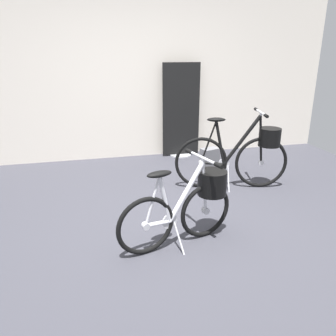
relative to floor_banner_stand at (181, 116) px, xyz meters
name	(u,v)px	position (x,y,z in m)	size (l,w,h in m)	color
ground_plane	(176,229)	(-0.71, -2.33, -0.65)	(6.42, 6.42, 0.00)	#38383F
back_wall	(134,72)	(-0.71, 0.18, 0.68)	(6.42, 0.10, 2.65)	silver
floor_banner_stand	(181,116)	(0.00, 0.00, 0.00)	(0.60, 0.36, 1.47)	#B7B7BC
folding_bike_foreground	(190,202)	(-0.65, -2.56, -0.27)	(1.09, 0.52, 0.79)	black
display_bike_left	(242,153)	(0.34, -1.50, -0.21)	(1.36, 0.52, 0.97)	black
backpack_on_floor	(209,161)	(0.14, -0.95, -0.47)	(0.28, 0.23, 0.37)	slate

